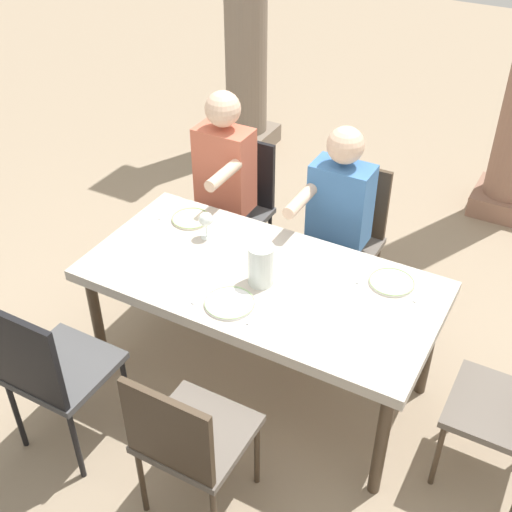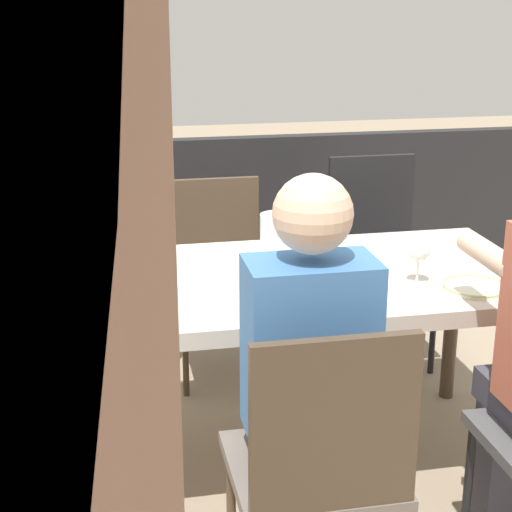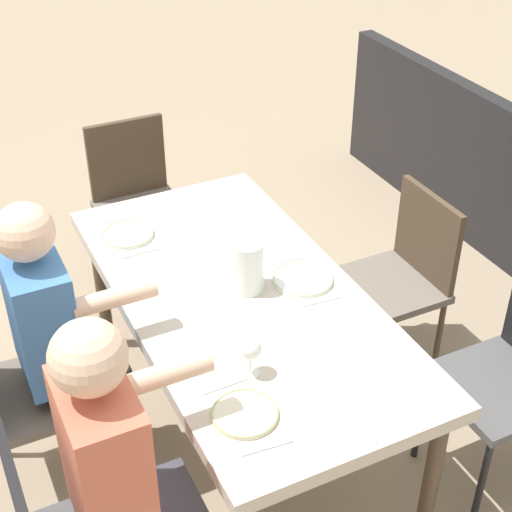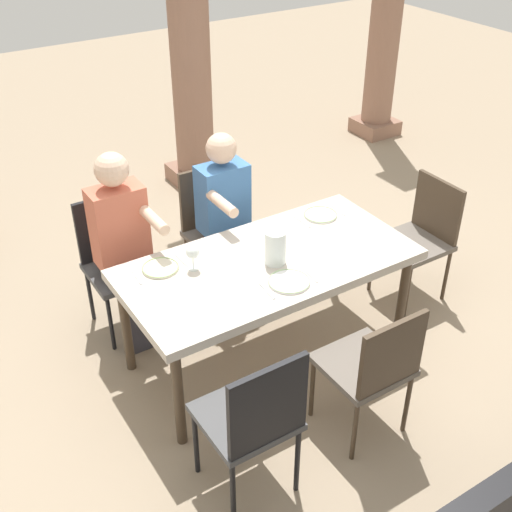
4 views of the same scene
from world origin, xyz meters
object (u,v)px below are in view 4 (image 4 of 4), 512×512
(stone_column_centre, at_px, (189,27))
(plate_0, at_px, (160,268))
(wine_glass_0, at_px, (193,253))
(chair_mid_south, at_px, (373,365))
(water_pitcher, at_px, (275,249))
(dining_table, at_px, (268,269))
(plate_2, at_px, (320,215))
(chair_head_east, at_px, (422,232))
(diner_woman_green, at_px, (125,245))
(chair_west_south, at_px, (254,417))
(plate_1, at_px, (289,282))
(chair_west_north, at_px, (117,256))
(chair_mid_north, at_px, (215,224))
(stone_column_far, at_px, (387,9))
(diner_man_white, at_px, (228,217))

(stone_column_centre, bearing_deg, plate_0, -122.04)
(plate_0, height_order, wine_glass_0, wine_glass_0)
(chair_mid_south, xyz_separation_m, water_pitcher, (-0.09, 0.82, 0.33))
(dining_table, bearing_deg, plate_2, 23.90)
(chair_head_east, xyz_separation_m, diner_woman_green, (-1.95, 0.67, 0.20))
(stone_column_centre, bearing_deg, water_pitcher, -107.20)
(diner_woman_green, xyz_separation_m, wine_glass_0, (0.22, -0.50, 0.14))
(wine_glass_0, relative_size, water_pitcher, 0.73)
(chair_west_south, distance_m, plate_1, 0.89)
(chair_west_north, bearing_deg, water_pitcher, -53.43)
(wine_glass_0, bearing_deg, diner_woman_green, 113.70)
(chair_mid_north, bearing_deg, stone_column_far, 28.53)
(chair_west_north, distance_m, plate_1, 1.30)
(chair_mid_south, height_order, plate_1, chair_mid_south)
(chair_west_south, relative_size, plate_1, 3.95)
(chair_mid_north, xyz_separation_m, plate_0, (-0.70, -0.60, 0.22))
(chair_head_east, xyz_separation_m, stone_column_far, (1.78, 2.48, 0.85))
(chair_head_east, distance_m, stone_column_centre, 2.72)
(stone_column_centre, bearing_deg, chair_mid_north, -113.08)
(chair_west_south, distance_m, stone_column_centre, 3.76)
(plate_1, bearing_deg, stone_column_far, 41.27)
(water_pitcher, bearing_deg, plate_1, -102.87)
(stone_column_centre, xyz_separation_m, water_pitcher, (-0.78, -2.52, -0.65))
(chair_mid_south, bearing_deg, chair_mid_north, 90.00)
(chair_west_south, xyz_separation_m, plate_1, (0.62, 0.60, 0.20))
(chair_mid_south, bearing_deg, plate_0, 122.01)
(chair_head_east, relative_size, water_pitcher, 4.18)
(dining_table, bearing_deg, plate_0, 155.96)
(dining_table, xyz_separation_m, plate_1, (-0.03, -0.26, 0.07))
(diner_woman_green, relative_size, water_pitcher, 6.20)
(dining_table, height_order, diner_man_white, diner_man_white)
(dining_table, xyz_separation_m, wine_glass_0, (-0.42, 0.16, 0.18))
(chair_mid_south, xyz_separation_m, plate_2, (0.48, 1.12, 0.24))
(chair_west_north, relative_size, plate_0, 4.23)
(chair_mid_north, xyz_separation_m, stone_column_far, (2.98, 1.62, 0.82))
(chair_head_east, bearing_deg, water_pitcher, -178.31)
(chair_west_south, bearing_deg, water_pitcher, 50.96)
(chair_west_south, xyz_separation_m, chair_mid_north, (0.76, 1.72, -0.02))
(chair_mid_north, height_order, diner_man_white, diner_man_white)
(stone_column_far, xyz_separation_m, wine_glass_0, (-3.52, -2.32, -0.50))
(plate_2, xyz_separation_m, water_pitcher, (-0.57, -0.30, 0.09))
(stone_column_centre, distance_m, plate_2, 2.35)
(stone_column_centre, relative_size, plate_1, 12.47)
(chair_west_north, distance_m, diner_woman_green, 0.27)
(chair_west_north, height_order, plate_2, chair_west_north)
(chair_west_south, bearing_deg, diner_woman_green, 89.89)
(chair_head_east, relative_size, plate_1, 3.68)
(chair_mid_north, height_order, stone_column_centre, stone_column_centre)
(chair_west_north, xyz_separation_m, plate_2, (1.24, -0.60, 0.23))
(dining_table, xyz_separation_m, water_pitcher, (0.02, -0.04, 0.16))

